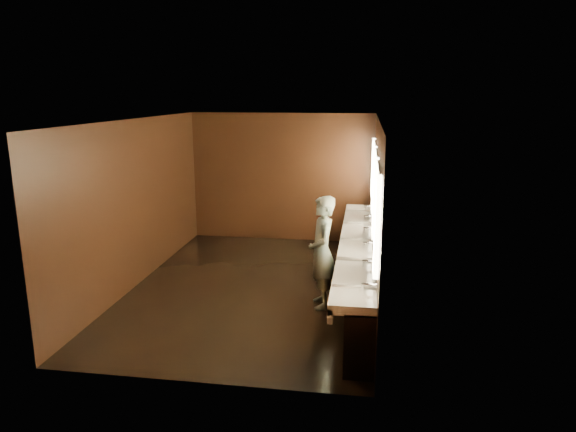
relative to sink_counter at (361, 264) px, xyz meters
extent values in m
plane|color=black|center=(-1.79, 0.00, -0.50)|extent=(6.00, 6.00, 0.00)
cube|color=#2D2D2B|center=(-1.79, 0.00, 2.30)|extent=(4.00, 6.00, 0.02)
cube|color=black|center=(-1.79, 3.00, 0.90)|extent=(4.00, 0.02, 2.80)
cube|color=black|center=(-1.79, -3.00, 0.90)|extent=(4.00, 0.02, 2.80)
cube|color=black|center=(-3.79, 0.00, 0.90)|extent=(0.02, 6.00, 2.80)
cube|color=black|center=(0.21, 0.00, 0.90)|extent=(0.02, 6.00, 2.80)
cube|color=black|center=(0.03, 0.00, -0.09)|extent=(0.36, 5.40, 0.81)
cube|color=white|center=(-0.07, 0.00, 0.35)|extent=(0.55, 5.40, 0.12)
cube|color=white|center=(-0.31, 0.00, 0.27)|extent=(0.06, 5.40, 0.18)
cylinder|color=silver|center=(0.12, -2.20, 0.49)|extent=(0.18, 0.04, 0.04)
cylinder|color=silver|center=(0.12, -1.32, 0.49)|extent=(0.18, 0.04, 0.04)
cylinder|color=silver|center=(0.12, -0.44, 0.49)|extent=(0.18, 0.04, 0.04)
cylinder|color=silver|center=(0.12, 0.44, 0.49)|extent=(0.18, 0.04, 0.04)
cylinder|color=silver|center=(0.12, 1.32, 0.49)|extent=(0.18, 0.04, 0.04)
cylinder|color=silver|center=(0.12, 2.20, 0.49)|extent=(0.18, 0.04, 0.04)
cube|color=#FFE9B4|center=(0.18, -2.40, 1.25)|extent=(0.06, 0.22, 1.15)
cube|color=white|center=(0.19, -1.60, 1.25)|extent=(0.03, 1.32, 1.15)
cube|color=#FFE9B4|center=(0.18, -0.80, 1.25)|extent=(0.06, 0.23, 1.15)
cube|color=white|center=(0.19, 0.00, 1.25)|extent=(0.03, 1.32, 1.15)
cube|color=#FFE9B4|center=(0.18, 0.80, 1.25)|extent=(0.06, 0.23, 1.15)
cube|color=white|center=(0.19, 1.60, 1.25)|extent=(0.03, 1.32, 1.15)
cube|color=#FFE9B4|center=(0.18, 2.40, 1.25)|extent=(0.06, 0.22, 1.15)
imported|color=#84BAC5|center=(-0.58, -0.61, 0.37)|extent=(0.54, 0.71, 1.73)
cylinder|color=black|center=(-0.22, -0.61, -0.22)|extent=(0.38, 0.38, 0.56)
camera|label=1|loc=(0.02, -8.03, 2.72)|focal=32.00mm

